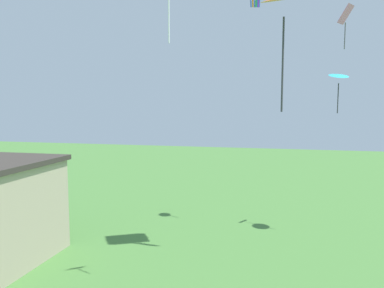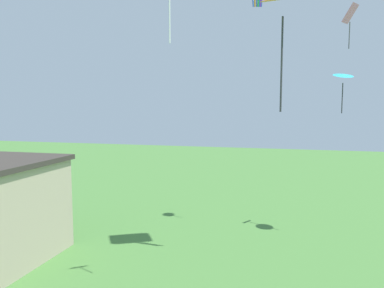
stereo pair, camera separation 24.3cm
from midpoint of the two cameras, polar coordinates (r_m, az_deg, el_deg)
kite_pink_diamond at (r=21.35m, az=22.05°, el=17.37°), size 0.86×0.93×2.17m
kite_orange_delta at (r=10.41m, az=13.19°, el=20.60°), size 1.59×1.58×3.10m
kite_cyan_delta at (r=20.71m, az=21.15°, el=9.61°), size 1.27×1.26×2.12m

